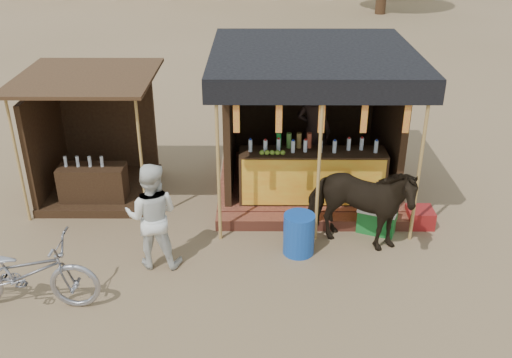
{
  "coord_description": "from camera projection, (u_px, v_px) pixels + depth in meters",
  "views": [
    {
      "loc": [
        0.03,
        -6.63,
        5.2
      ],
      "look_at": [
        0.0,
        1.6,
        1.1
      ],
      "focal_mm": 40.0,
      "sensor_mm": 36.0,
      "label": 1
    }
  ],
  "objects": [
    {
      "name": "blue_barrel",
      "position": [
        299.0,
        234.0,
        9.12
      ],
      "size": [
        0.64,
        0.64,
        0.69
      ],
      "primitive_type": "cylinder",
      "rotation": [
        0.0,
        0.0,
        0.33
      ],
      "color": "#1647A6",
      "rests_on": "ground"
    },
    {
      "name": "main_stall",
      "position": [
        309.0,
        141.0,
        10.8
      ],
      "size": [
        3.6,
        3.61,
        2.78
      ],
      "color": "brown",
      "rests_on": "ground"
    },
    {
      "name": "ground",
      "position": [
        256.0,
        296.0,
        8.26
      ],
      "size": [
        120.0,
        120.0,
        0.0
      ],
      "primitive_type": "plane",
      "color": "#846B4C",
      "rests_on": "ground"
    },
    {
      "name": "red_crate",
      "position": [
        420.0,
        217.0,
        9.97
      ],
      "size": [
        0.45,
        0.45,
        0.32
      ],
      "primitive_type": "cube",
      "rotation": [
        0.0,
        0.0,
        -0.01
      ],
      "color": "maroon",
      "rests_on": "ground"
    },
    {
      "name": "motorbike",
      "position": [
        24.0,
        273.0,
        7.85
      ],
      "size": [
        2.1,
        0.78,
        1.09
      ],
      "primitive_type": "imported",
      "rotation": [
        0.0,
        0.0,
        1.55
      ],
      "color": "#97979F",
      "rests_on": "ground"
    },
    {
      "name": "bystander",
      "position": [
        152.0,
        216.0,
        8.62
      ],
      "size": [
        0.86,
        0.69,
        1.71
      ],
      "primitive_type": "imported",
      "rotation": [
        0.0,
        0.0,
        3.09
      ],
      "color": "silver",
      "rests_on": "ground"
    },
    {
      "name": "cow",
      "position": [
        359.0,
        205.0,
        9.11
      ],
      "size": [
        1.98,
        1.45,
        1.52
      ],
      "primitive_type": "imported",
      "rotation": [
        0.0,
        0.0,
        1.18
      ],
      "color": "black",
      "rests_on": "ground"
    },
    {
      "name": "secondary_stall",
      "position": [
        89.0,
        152.0,
        10.78
      ],
      "size": [
        2.4,
        2.4,
        2.38
      ],
      "color": "#332212",
      "rests_on": "ground"
    },
    {
      "name": "cooler",
      "position": [
        377.0,
        219.0,
        9.77
      ],
      "size": [
        0.76,
        0.65,
        0.46
      ],
      "color": "#19722A",
      "rests_on": "ground"
    }
  ]
}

